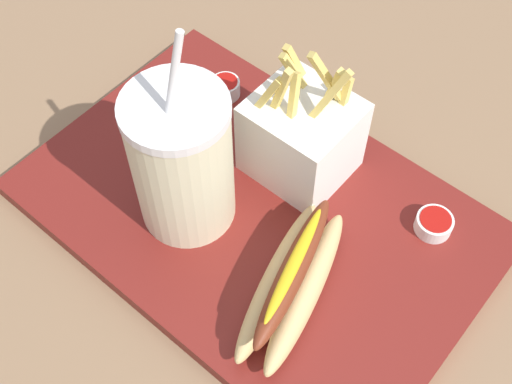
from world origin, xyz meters
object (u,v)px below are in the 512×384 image
at_px(fries_basket, 299,134).
at_px(hot_dog_1, 292,281).
at_px(ketchup_cup_1, 434,223).
at_px(ketchup_cup_2, 225,87).
at_px(soda_cup, 182,162).

distance_m(fries_basket, hot_dog_1, 0.16).
height_order(fries_basket, ketchup_cup_1, fries_basket).
bearing_deg(ketchup_cup_2, ketchup_cup_1, -0.57).
distance_m(soda_cup, fries_basket, 0.13).
bearing_deg(hot_dog_1, fries_basket, 126.33).
relative_size(soda_cup, ketchup_cup_1, 6.42).
relative_size(hot_dog_1, ketchup_cup_2, 5.60).
relative_size(fries_basket, hot_dog_1, 0.85).
xyz_separation_m(fries_basket, ketchup_cup_2, (-0.13, 0.03, -0.04)).
relative_size(hot_dog_1, ketchup_cup_1, 5.02).
height_order(hot_dog_1, ketchup_cup_2, hot_dog_1).
height_order(soda_cup, fries_basket, soda_cup).
distance_m(soda_cup, hot_dog_1, 0.15).
height_order(ketchup_cup_1, ketchup_cup_2, ketchup_cup_2).
xyz_separation_m(hot_dog_1, ketchup_cup_2, (-0.22, 0.15, -0.01)).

